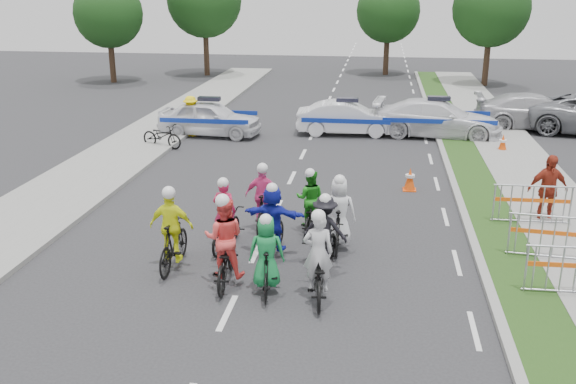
# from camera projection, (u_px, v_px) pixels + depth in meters

# --- Properties ---
(ground) EXTENTS (90.00, 90.00, 0.00)m
(ground) POSITION_uv_depth(u_px,v_px,m) (227.00, 313.00, 12.28)
(ground) COLOR #28282B
(ground) RESTS_ON ground
(curb_right) EXTENTS (0.20, 60.00, 0.12)m
(curb_right) POSITION_uv_depth(u_px,v_px,m) (469.00, 229.00, 16.27)
(curb_right) COLOR gray
(curb_right) RESTS_ON ground
(grass_strip) EXTENTS (1.20, 60.00, 0.11)m
(grass_strip) POSITION_uv_depth(u_px,v_px,m) (497.00, 231.00, 16.18)
(grass_strip) COLOR #203F14
(grass_strip) RESTS_ON ground
(sidewalk_right) EXTENTS (2.40, 60.00, 0.13)m
(sidewalk_right) POSITION_uv_depth(u_px,v_px,m) (572.00, 234.00, 15.93)
(sidewalk_right) COLOR gray
(sidewalk_right) RESTS_ON ground
(sidewalk_left) EXTENTS (3.00, 60.00, 0.13)m
(sidewalk_left) POSITION_uv_depth(u_px,v_px,m) (41.00, 207.00, 17.85)
(sidewalk_left) COLOR gray
(sidewalk_left) RESTS_ON ground
(rider_0) EXTENTS (0.86, 1.94, 1.91)m
(rider_0) POSITION_uv_depth(u_px,v_px,m) (318.00, 269.00, 12.69)
(rider_0) COLOR black
(rider_0) RESTS_ON ground
(rider_1) EXTENTS (0.78, 1.69, 1.73)m
(rider_1) POSITION_uv_depth(u_px,v_px,m) (267.00, 262.00, 12.90)
(rider_1) COLOR black
(rider_1) RESTS_ON ground
(rider_2) EXTENTS (0.88, 2.00, 2.00)m
(rider_2) POSITION_uv_depth(u_px,v_px,m) (225.00, 250.00, 13.30)
(rider_2) COLOR black
(rider_2) RESTS_ON ground
(rider_3) EXTENTS (0.98, 1.84, 1.93)m
(rider_3) POSITION_uv_depth(u_px,v_px,m) (173.00, 237.00, 13.99)
(rider_3) COLOR black
(rider_3) RESTS_ON ground
(rider_4) EXTENTS (1.06, 1.80, 1.76)m
(rider_4) POSITION_uv_depth(u_px,v_px,m) (325.00, 239.00, 14.01)
(rider_4) COLOR black
(rider_4) RESTS_ON ground
(rider_5) EXTENTS (1.47, 1.75, 1.79)m
(rider_5) POSITION_uv_depth(u_px,v_px,m) (273.00, 225.00, 14.63)
(rider_5) COLOR black
(rider_5) RESTS_ON ground
(rider_6) EXTENTS (0.81, 1.80, 1.78)m
(rider_6) POSITION_uv_depth(u_px,v_px,m) (225.00, 225.00, 15.11)
(rider_6) COLOR black
(rider_6) RESTS_ON ground
(rider_7) EXTENTS (0.78, 1.77, 1.86)m
(rider_7) POSITION_uv_depth(u_px,v_px,m) (339.00, 220.00, 15.00)
(rider_7) COLOR black
(rider_7) RESTS_ON ground
(rider_8) EXTENTS (0.73, 1.68, 1.70)m
(rider_8) POSITION_uv_depth(u_px,v_px,m) (310.00, 208.00, 16.07)
(rider_8) COLOR black
(rider_8) RESTS_ON ground
(rider_9) EXTENTS (0.92, 1.74, 1.82)m
(rider_9) POSITION_uv_depth(u_px,v_px,m) (264.00, 205.00, 16.12)
(rider_9) COLOR black
(rider_9) RESTS_ON ground
(police_car_0) EXTENTS (4.35, 2.06, 1.44)m
(police_car_0) POSITION_uv_depth(u_px,v_px,m) (210.00, 118.00, 26.29)
(police_car_0) COLOR white
(police_car_0) RESTS_ON ground
(police_car_1) EXTENTS (4.20, 1.66, 1.36)m
(police_car_1) POSITION_uv_depth(u_px,v_px,m) (347.00, 118.00, 26.48)
(police_car_1) COLOR white
(police_car_1) RESTS_ON ground
(police_car_2) EXTENTS (5.36, 2.68, 1.49)m
(police_car_2) POSITION_uv_depth(u_px,v_px,m) (437.00, 118.00, 26.07)
(police_car_2) COLOR white
(police_car_2) RESTS_ON ground
(civilian_sedan) EXTENTS (5.23, 2.30, 1.49)m
(civilian_sedan) POSITION_uv_depth(u_px,v_px,m) (536.00, 112.00, 27.40)
(civilian_sedan) COLOR #B2B2B7
(civilian_sedan) RESTS_ON ground
(spectator_2) EXTENTS (1.16, 0.70, 1.85)m
(spectator_2) POSITION_uv_depth(u_px,v_px,m) (548.00, 189.00, 16.58)
(spectator_2) COLOR maroon
(spectator_2) RESTS_ON ground
(marshal_hiviz) EXTENTS (1.19, 0.86, 1.65)m
(marshal_hiviz) POSITION_uv_depth(u_px,v_px,m) (191.00, 116.00, 26.14)
(marshal_hiviz) COLOR yellow
(marshal_hiviz) RESTS_ON ground
(barrier_0) EXTENTS (2.01, 0.54, 1.12)m
(barrier_0) POSITION_uv_depth(u_px,v_px,m) (575.00, 273.00, 12.68)
(barrier_0) COLOR #A5A8AD
(barrier_0) RESTS_ON ground
(barrier_1) EXTENTS (2.04, 0.70, 1.12)m
(barrier_1) POSITION_uv_depth(u_px,v_px,m) (554.00, 239.00, 14.32)
(barrier_1) COLOR #A5A8AD
(barrier_1) RESTS_ON ground
(barrier_2) EXTENTS (2.01, 0.55, 1.12)m
(barrier_2) POSITION_uv_depth(u_px,v_px,m) (532.00, 206.00, 16.46)
(barrier_2) COLOR #A5A8AD
(barrier_2) RESTS_ON ground
(cone_0) EXTENTS (0.40, 0.40, 0.70)m
(cone_0) POSITION_uv_depth(u_px,v_px,m) (410.00, 179.00, 19.43)
(cone_0) COLOR #F24C0C
(cone_0) RESTS_ON ground
(cone_1) EXTENTS (0.40, 0.40, 0.70)m
(cone_1) POSITION_uv_depth(u_px,v_px,m) (503.00, 144.00, 23.71)
(cone_1) COLOR #F24C0C
(cone_1) RESTS_ON ground
(parked_bike) EXTENTS (1.86, 1.15, 0.92)m
(parked_bike) POSITION_uv_depth(u_px,v_px,m) (162.00, 136.00, 24.38)
(parked_bike) COLOR black
(parked_bike) RESTS_ON ground
(tree_0) EXTENTS (4.20, 4.20, 6.30)m
(tree_0) POSITION_uv_depth(u_px,v_px,m) (108.00, 14.00, 39.20)
(tree_0) COLOR #382619
(tree_0) RESTS_ON ground
(tree_1) EXTENTS (4.55, 4.55, 6.82)m
(tree_1) POSITION_uv_depth(u_px,v_px,m) (491.00, 8.00, 37.85)
(tree_1) COLOR #382619
(tree_1) RESTS_ON ground
(tree_3) EXTENTS (4.90, 4.90, 7.35)m
(tree_3) POSITION_uv_depth(u_px,v_px,m) (204.00, 0.00, 42.07)
(tree_3) COLOR #382619
(tree_3) RESTS_ON ground
(tree_4) EXTENTS (4.20, 4.20, 6.30)m
(tree_4) POSITION_uv_depth(u_px,v_px,m) (388.00, 11.00, 42.54)
(tree_4) COLOR #382619
(tree_4) RESTS_ON ground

